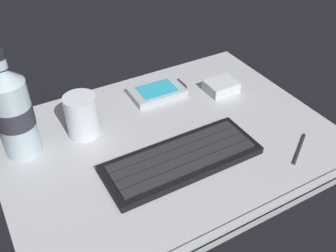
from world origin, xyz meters
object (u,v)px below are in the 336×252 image
keyboard (182,159)px  charger_block (221,86)px  handheld_device (158,92)px  juice_cup (82,117)px  stylus_pen (299,148)px  water_bottle (13,112)px

keyboard → charger_block: bearing=38.3°
handheld_device → juice_cup: size_ratio=1.52×
juice_cup → handheld_device: bearing=14.6°
handheld_device → stylus_pen: 33.23cm
charger_block → keyboard: bearing=-141.7°
keyboard → charger_block: 25.90cm
keyboard → juice_cup: juice_cup is taller
handheld_device → juice_cup: juice_cup is taller
handheld_device → water_bottle: bearing=-171.7°
keyboard → charger_block: size_ratio=4.15×
handheld_device → water_bottle: 32.46cm
keyboard → handheld_device: bearing=72.5°
water_bottle → stylus_pen: bearing=-29.2°
handheld_device → charger_block: 14.68cm
water_bottle → keyboard: bearing=-35.9°
handheld_device → stylus_pen: bearing=-64.4°
water_bottle → stylus_pen: size_ratio=2.19×
juice_cup → water_bottle: water_bottle is taller
juice_cup → stylus_pen: juice_cup is taller
keyboard → handheld_device: size_ratio=2.24×
juice_cup → water_bottle: (-11.74, 0.50, 5.10)cm
juice_cup → charger_block: 32.85cm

